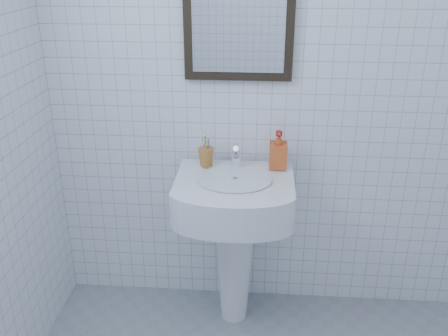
{
  "coord_description": "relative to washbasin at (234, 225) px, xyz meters",
  "views": [
    {
      "loc": [
        -0.05,
        -1.13,
        1.8
      ],
      "look_at": [
        -0.2,
        0.86,
        0.93
      ],
      "focal_mm": 40.0,
      "sensor_mm": 36.0,
      "label": 1
    }
  ],
  "objects": [
    {
      "name": "washbasin",
      "position": [
        0.0,
        0.0,
        0.0
      ],
      "size": [
        0.55,
        0.4,
        0.84
      ],
      "color": "white",
      "rests_on": "ground"
    },
    {
      "name": "wall_mirror",
      "position": [
        -0.0,
        0.2,
        0.98
      ],
      "size": [
        0.5,
        0.04,
        0.62
      ],
      "color": "black",
      "rests_on": "wall_back"
    },
    {
      "name": "soap_dispenser",
      "position": [
        0.2,
        0.11,
        0.36
      ],
      "size": [
        0.08,
        0.09,
        0.18
      ],
      "primitive_type": "imported",
      "rotation": [
        0.0,
        0.0,
        -0.01
      ],
      "color": "red",
      "rests_on": "washbasin"
    },
    {
      "name": "toothbrush_cup",
      "position": [
        -0.15,
        0.1,
        0.32
      ],
      "size": [
        0.1,
        0.1,
        0.09
      ],
      "primitive_type": null,
      "rotation": [
        0.0,
        0.0,
        -0.27
      ],
      "color": "#B6702C",
      "rests_on": "washbasin"
    },
    {
      "name": "faucet",
      "position": [
        -0.0,
        0.1,
        0.32
      ],
      "size": [
        0.05,
        0.11,
        0.13
      ],
      "color": "silver",
      "rests_on": "washbasin"
    },
    {
      "name": "wall_back",
      "position": [
        0.16,
        0.21,
        0.68
      ],
      "size": [
        2.2,
        0.02,
        2.5
      ],
      "primitive_type": "cube",
      "color": "white",
      "rests_on": "ground"
    }
  ]
}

